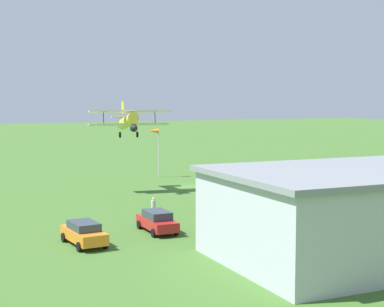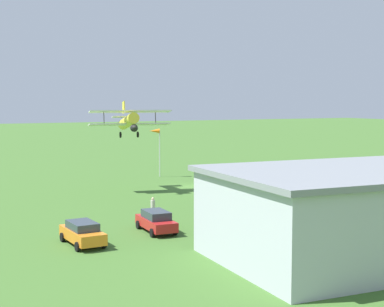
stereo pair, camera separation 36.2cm
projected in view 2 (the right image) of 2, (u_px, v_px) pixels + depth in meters
name	position (u px, v px, depth m)	size (l,w,h in m)	color
ground_plane	(192.00, 187.00, 68.54)	(400.00, 400.00, 0.00)	#3D6628
biplane	(129.00, 121.00, 64.66)	(8.98, 7.48, 3.96)	yellow
car_red	(156.00, 221.00, 44.91)	(2.18, 4.68, 1.61)	red
car_orange	(82.00, 233.00, 40.87)	(2.24, 4.72, 1.61)	orange
person_walking_on_apron	(311.00, 197.00, 56.13)	(0.52, 0.52, 1.63)	orange
person_watching_takeoff	(317.00, 200.00, 54.91)	(0.53, 0.53, 1.56)	#33723F
person_near_hangar_door	(153.00, 208.00, 50.20)	(0.40, 0.40, 1.76)	#33723F
person_beside_truck	(203.00, 210.00, 49.81)	(0.51, 0.51, 1.57)	#B23333
person_crossing_taxiway	(221.00, 215.00, 46.93)	(0.48, 0.48, 1.76)	navy
windsock	(155.00, 134.00, 76.58)	(1.48, 1.04, 6.26)	silver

